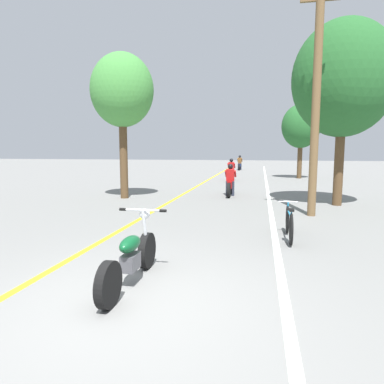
# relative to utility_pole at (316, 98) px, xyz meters

# --- Properties ---
(ground_plane) EXTENTS (120.00, 120.00, 0.00)m
(ground_plane) POSITION_rel_utility_pole_xyz_m (-3.21, -6.73, -3.49)
(ground_plane) COLOR slate
(lane_stripe_center) EXTENTS (0.14, 48.00, 0.01)m
(lane_stripe_center) POSITION_rel_utility_pole_xyz_m (-4.91, 5.89, -3.48)
(lane_stripe_center) COLOR yellow
(lane_stripe_center) RESTS_ON ground
(lane_stripe_edge) EXTENTS (0.14, 48.00, 0.01)m
(lane_stripe_edge) POSITION_rel_utility_pole_xyz_m (-1.18, 5.89, -3.48)
(lane_stripe_edge) COLOR white
(lane_stripe_edge) RESTS_ON ground
(utility_pole) EXTENTS (1.10, 0.24, 6.79)m
(utility_pole) POSITION_rel_utility_pole_xyz_m (0.00, 0.00, 0.00)
(utility_pole) COLOR brown
(utility_pole) RESTS_ON ground
(roadside_tree_right_near) EXTENTS (3.46, 3.12, 6.40)m
(roadside_tree_right_near) POSITION_rel_utility_pole_xyz_m (1.18, 2.22, 0.90)
(roadside_tree_right_near) COLOR #513A23
(roadside_tree_right_near) RESTS_ON ground
(roadside_tree_right_far) EXTENTS (2.58, 2.32, 5.06)m
(roadside_tree_right_far) POSITION_rel_utility_pole_xyz_m (1.08, 13.93, 0.05)
(roadside_tree_right_far) COLOR #513A23
(roadside_tree_right_far) RESTS_ON ground
(roadside_tree_left) EXTENTS (2.53, 2.28, 5.79)m
(roadside_tree_left) POSITION_rel_utility_pole_xyz_m (-7.01, 2.45, 0.79)
(roadside_tree_left) COLOR #513A23
(roadside_tree_left) RESTS_ON ground
(motorcycle_foreground) EXTENTS (0.79, 2.10, 1.05)m
(motorcycle_foreground) POSITION_rel_utility_pole_xyz_m (-3.37, -6.07, -3.07)
(motorcycle_foreground) COLOR black
(motorcycle_foreground) RESTS_ON ground
(motorcycle_rider_lead) EXTENTS (0.50, 1.98, 1.37)m
(motorcycle_rider_lead) POSITION_rel_utility_pole_xyz_m (-2.81, 4.02, -2.97)
(motorcycle_rider_lead) COLOR black
(motorcycle_rider_lead) RESTS_ON ground
(motorcycle_rider_mid) EXTENTS (0.50, 2.17, 1.42)m
(motorcycle_rider_mid) POSITION_rel_utility_pole_xyz_m (-3.38, 11.16, -2.95)
(motorcycle_rider_mid) COLOR black
(motorcycle_rider_mid) RESTS_ON ground
(motorcycle_rider_far) EXTENTS (0.50, 2.11, 1.43)m
(motorcycle_rider_far) POSITION_rel_utility_pole_xyz_m (-3.56, 22.97, -2.94)
(motorcycle_rider_far) COLOR black
(motorcycle_rider_far) RESTS_ON ground
(bicycle_parked) EXTENTS (0.44, 1.72, 0.78)m
(bicycle_parked) POSITION_rel_utility_pole_xyz_m (-0.88, -2.93, -3.12)
(bicycle_parked) COLOR black
(bicycle_parked) RESTS_ON ground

